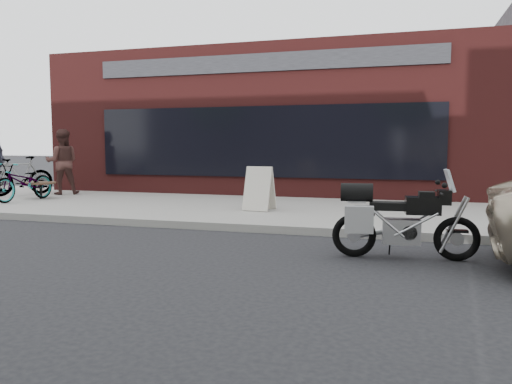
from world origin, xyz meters
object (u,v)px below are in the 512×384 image
object	(u,v)px
motorcycle	(395,220)
bicycle_rear	(21,176)
cafe_table	(40,183)
cafe_patron_left	(62,162)
sandwich_sign	(260,188)
bicycle_front	(25,182)

from	to	relation	value
motorcycle	bicycle_rear	xyz separation A→B (m)	(-10.61, 4.69, 0.16)
cafe_table	cafe_patron_left	size ratio (longest dim) A/B	0.41
sandwich_sign	cafe_table	distance (m)	6.42
sandwich_sign	cafe_table	world-z (taller)	sandwich_sign
cafe_patron_left	bicycle_front	bearing A→B (deg)	60.44
bicycle_front	bicycle_rear	xyz separation A→B (m)	(-1.18, 1.19, 0.06)
bicycle_front	sandwich_sign	distance (m)	6.42
motorcycle	cafe_patron_left	world-z (taller)	cafe_patron_left
motorcycle	sandwich_sign	bearing A→B (deg)	125.62
sandwich_sign	cafe_patron_left	xyz separation A→B (m)	(-6.59, 1.77, 0.47)
cafe_patron_left	sandwich_sign	bearing A→B (deg)	130.02
bicycle_front	sandwich_sign	size ratio (longest dim) A/B	1.94
bicycle_front	bicycle_rear	world-z (taller)	bicycle_rear
bicycle_rear	cafe_patron_left	distance (m)	1.22
bicycle_rear	cafe_patron_left	xyz separation A→B (m)	(1.02, 0.54, 0.40)
sandwich_sign	motorcycle	bearing A→B (deg)	-41.44
bicycle_rear	cafe_table	world-z (taller)	bicycle_rear
bicycle_rear	sandwich_sign	xyz separation A→B (m)	(7.61, -1.23, -0.07)
bicycle_rear	motorcycle	bearing A→B (deg)	2.88
sandwich_sign	cafe_table	size ratio (longest dim) A/B	1.24
bicycle_front	cafe_patron_left	xyz separation A→B (m)	(-0.16, 1.73, 0.46)
bicycle_front	sandwich_sign	xyz separation A→B (m)	(6.42, -0.04, -0.01)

